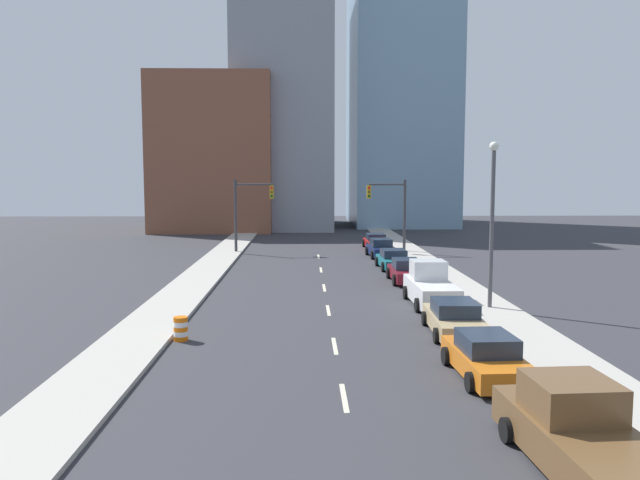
# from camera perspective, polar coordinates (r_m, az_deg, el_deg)

# --- Properties ---
(sidewalk_left) EXTENTS (2.72, 102.83, 0.17)m
(sidewalk_left) POSITION_cam_1_polar(r_m,az_deg,el_deg) (54.77, -8.41, -0.93)
(sidewalk_left) COLOR #ADA89E
(sidewalk_left) RESTS_ON ground
(sidewalk_right) EXTENTS (2.72, 102.83, 0.17)m
(sidewalk_right) POSITION_cam_1_polar(r_m,az_deg,el_deg) (55.10, 7.89, -0.88)
(sidewalk_right) COLOR #ADA89E
(sidewalk_right) RESTS_ON ground
(lane_stripe_at_15m) EXTENTS (0.16, 2.40, 0.01)m
(lane_stripe_at_15m) POSITION_cam_1_polar(r_m,az_deg,el_deg) (18.83, 2.22, -14.19)
(lane_stripe_at_15m) COLOR beige
(lane_stripe_at_15m) RESTS_ON ground
(lane_stripe_at_21m) EXTENTS (0.16, 2.40, 0.01)m
(lane_stripe_at_21m) POSITION_cam_1_polar(r_m,az_deg,el_deg) (24.15, 1.35, -9.65)
(lane_stripe_at_21m) COLOR beige
(lane_stripe_at_21m) RESTS_ON ground
(lane_stripe_at_27m) EXTENTS (0.16, 2.40, 0.01)m
(lane_stripe_at_27m) POSITION_cam_1_polar(r_m,az_deg,el_deg) (30.35, 0.76, -6.44)
(lane_stripe_at_27m) COLOR beige
(lane_stripe_at_27m) RESTS_ON ground
(lane_stripe_at_33m) EXTENTS (0.16, 2.40, 0.01)m
(lane_stripe_at_33m) POSITION_cam_1_polar(r_m,az_deg,el_deg) (36.37, 0.38, -4.39)
(lane_stripe_at_33m) COLOR beige
(lane_stripe_at_33m) RESTS_ON ground
(lane_stripe_at_40m) EXTENTS (0.16, 2.40, 0.01)m
(lane_stripe_at_40m) POSITION_cam_1_polar(r_m,az_deg,el_deg) (43.31, 0.08, -2.74)
(lane_stripe_at_40m) COLOR beige
(lane_stripe_at_40m) RESTS_ON ground
(lane_stripe_at_48m) EXTENTS (0.16, 2.40, 0.01)m
(lane_stripe_at_48m) POSITION_cam_1_polar(r_m,az_deg,el_deg) (50.59, -0.14, -1.51)
(lane_stripe_at_48m) COLOR beige
(lane_stripe_at_48m) RESTS_ON ground
(building_brick_left) EXTENTS (14.00, 16.00, 18.22)m
(building_brick_left) POSITION_cam_1_polar(r_m,az_deg,el_deg) (78.46, -9.42, 7.67)
(building_brick_left) COLOR brown
(building_brick_left) RESTS_ON ground
(building_office_center) EXTENTS (12.00, 20.00, 31.88)m
(building_office_center) POSITION_cam_1_polar(r_m,az_deg,el_deg) (82.26, -3.28, 12.42)
(building_office_center) COLOR gray
(building_office_center) RESTS_ON ground
(building_glass_right) EXTENTS (13.00, 20.00, 41.58)m
(building_glass_right) POSITION_cam_1_polar(r_m,az_deg,el_deg) (87.83, 7.28, 15.16)
(building_glass_right) COLOR #7A9EB7
(building_glass_right) RESTS_ON ground
(traffic_signal_left) EXTENTS (3.33, 0.35, 6.21)m
(traffic_signal_left) POSITION_cam_1_polar(r_m,az_deg,el_deg) (52.73, -6.77, 3.05)
(traffic_signal_left) COLOR #38383D
(traffic_signal_left) RESTS_ON ground
(traffic_signal_right) EXTENTS (3.33, 0.35, 6.21)m
(traffic_signal_right) POSITION_cam_1_polar(r_m,az_deg,el_deg) (53.05, 6.79, 3.06)
(traffic_signal_right) COLOR #38383D
(traffic_signal_right) RESTS_ON ground
(traffic_barrel) EXTENTS (0.56, 0.56, 0.95)m
(traffic_barrel) POSITION_cam_1_polar(r_m,az_deg,el_deg) (25.39, -12.61, -7.93)
(traffic_barrel) COLOR orange
(traffic_barrel) RESTS_ON ground
(street_lamp) EXTENTS (0.44, 0.44, 8.09)m
(street_lamp) POSITION_cam_1_polar(r_m,az_deg,el_deg) (30.82, 15.47, 2.37)
(street_lamp) COLOR #4C4C51
(street_lamp) RESTS_ON ground
(pickup_truck_brown) EXTENTS (2.59, 6.26, 1.89)m
(pickup_truck_brown) POSITION_cam_1_polar(r_m,az_deg,el_deg) (15.26, 23.15, -16.48)
(pickup_truck_brown) COLOR brown
(pickup_truck_brown) RESTS_ON ground
(sedan_orange) EXTENTS (2.23, 4.50, 1.42)m
(sedan_orange) POSITION_cam_1_polar(r_m,az_deg,el_deg) (21.09, 14.97, -10.33)
(sedan_orange) COLOR orange
(sedan_orange) RESTS_ON ground
(sedan_tan) EXTENTS (2.31, 4.81, 1.38)m
(sedan_tan) POSITION_cam_1_polar(r_m,az_deg,el_deg) (26.37, 12.20, -7.05)
(sedan_tan) COLOR tan
(sedan_tan) RESTS_ON ground
(pickup_truck_white) EXTENTS (2.25, 5.29, 2.17)m
(pickup_truck_white) POSITION_cam_1_polar(r_m,az_deg,el_deg) (32.05, 10.07, -4.28)
(pickup_truck_white) COLOR silver
(pickup_truck_white) RESTS_ON ground
(sedan_maroon) EXTENTS (2.03, 4.44, 1.43)m
(sedan_maroon) POSITION_cam_1_polar(r_m,az_deg,el_deg) (38.65, 7.88, -2.86)
(sedan_maroon) COLOR maroon
(sedan_maroon) RESTS_ON ground
(sedan_teal) EXTENTS (2.26, 4.50, 1.37)m
(sedan_teal) POSITION_cam_1_polar(r_m,az_deg,el_deg) (44.09, 6.73, -1.81)
(sedan_teal) COLOR #196B75
(sedan_teal) RESTS_ON ground
(sedan_navy) EXTENTS (2.25, 4.49, 1.48)m
(sedan_navy) POSITION_cam_1_polar(r_m,az_deg,el_deg) (50.40, 5.58, -0.80)
(sedan_navy) COLOR #141E47
(sedan_navy) RESTS_ON ground
(sedan_red) EXTENTS (2.14, 4.58, 1.36)m
(sedan_red) POSITION_cam_1_polar(r_m,az_deg,el_deg) (56.21, 5.11, -0.15)
(sedan_red) COLOR red
(sedan_red) RESTS_ON ground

